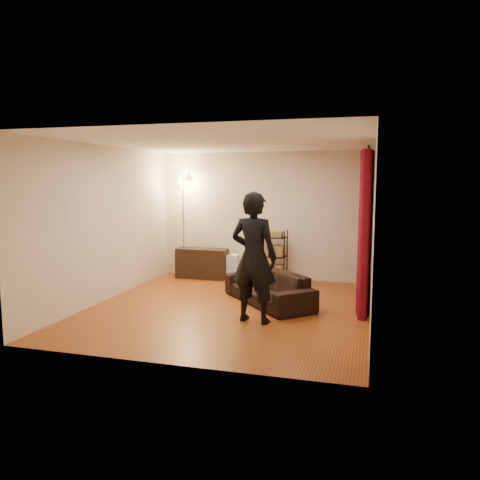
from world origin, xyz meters
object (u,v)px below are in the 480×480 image
(person, at_px, (254,257))
(wire_shelf, at_px, (274,256))
(media_cabinet, at_px, (202,263))
(floor_lamp, at_px, (183,226))
(sofa, at_px, (268,287))
(storage_boxes, at_px, (232,266))

(person, xyz_separation_m, wire_shelf, (-0.26, 2.76, -0.43))
(media_cabinet, xyz_separation_m, floor_lamp, (-0.45, 0.07, 0.79))
(sofa, relative_size, storage_boxes, 3.67)
(person, relative_size, media_cabinet, 1.77)
(media_cabinet, xyz_separation_m, storage_boxes, (0.62, 0.13, -0.06))
(media_cabinet, height_order, storage_boxes, media_cabinet)
(media_cabinet, height_order, floor_lamp, floor_lamp)
(media_cabinet, relative_size, wire_shelf, 1.01)
(media_cabinet, relative_size, floor_lamp, 0.49)
(media_cabinet, distance_m, wire_shelf, 1.60)
(sofa, xyz_separation_m, person, (0.01, -1.07, 0.69))
(sofa, relative_size, media_cabinet, 1.75)
(sofa, xyz_separation_m, media_cabinet, (-1.83, 1.70, 0.04))
(media_cabinet, distance_m, storage_boxes, 0.64)
(sofa, bearing_deg, floor_lamp, -170.12)
(person, bearing_deg, wire_shelf, -75.34)
(media_cabinet, xyz_separation_m, wire_shelf, (1.58, -0.02, 0.22))
(sofa, xyz_separation_m, storage_boxes, (-1.21, 1.83, -0.02))
(person, xyz_separation_m, floor_lamp, (-2.30, 2.84, 0.14))
(floor_lamp, bearing_deg, sofa, -37.73)
(storage_boxes, bearing_deg, wire_shelf, -8.81)
(sofa, bearing_deg, storage_boxes, 171.00)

